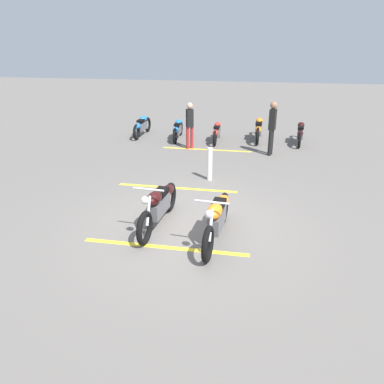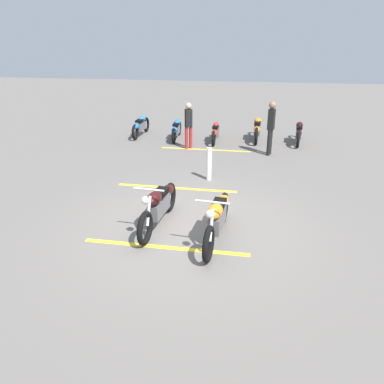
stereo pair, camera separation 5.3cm
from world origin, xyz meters
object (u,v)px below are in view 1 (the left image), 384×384
at_px(motorcycle_row_far_left, 300,133).
at_px(motorcycle_row_left, 259,129).
at_px(motorcycle_dark_foreground, 159,204).
at_px(motorcycle_bright_foreground, 217,217).
at_px(bystander_secondary, 190,123).
at_px(motorcycle_row_far_right, 142,126).
at_px(bollard_post, 210,164).
at_px(motorcycle_row_center, 217,132).
at_px(motorcycle_row_right, 178,129).
at_px(bystander_near_row, 272,126).

xyz_separation_m(motorcycle_row_far_left, motorcycle_row_left, (0.19, 1.56, 0.04)).
height_order(motorcycle_dark_foreground, motorcycle_row_far_left, motorcycle_dark_foreground).
relative_size(motorcycle_bright_foreground, motorcycle_row_far_left, 1.10).
bearing_deg(motorcycle_bright_foreground, motorcycle_row_far_left, 168.50).
xyz_separation_m(motorcycle_bright_foreground, bystander_secondary, (6.40, 1.81, 0.45)).
distance_m(motorcycle_dark_foreground, motorcycle_row_far_right, 8.04).
bearing_deg(motorcycle_bright_foreground, bollard_post, -165.44).
relative_size(motorcycle_row_center, motorcycle_row_right, 0.97).
relative_size(motorcycle_bright_foreground, bollard_post, 2.41).
bearing_deg(motorcycle_dark_foreground, motorcycle_row_far_right, -155.51).
bearing_deg(motorcycle_row_left, motorcycle_row_far_left, -96.16).
height_order(motorcycle_row_far_right, bollard_post, bollard_post).
distance_m(motorcycle_bright_foreground, motorcycle_dark_foreground, 1.32).
bearing_deg(motorcycle_row_right, bystander_near_row, -116.16).
bearing_deg(motorcycle_row_far_left, motorcycle_row_right, 98.19).
xyz_separation_m(motorcycle_row_far_right, bollard_post, (-4.61, -3.47, 0.04)).
relative_size(motorcycle_bright_foreground, bystander_secondary, 1.36).
relative_size(motorcycle_row_right, motorcycle_row_far_right, 0.96).
bearing_deg(motorcycle_row_far_left, motorcycle_dark_foreground, 160.69).
xyz_separation_m(motorcycle_bright_foreground, bystander_near_row, (6.12, -1.04, 0.54)).
bearing_deg(bystander_secondary, motorcycle_row_far_right, -153.56).
height_order(motorcycle_bright_foreground, bollard_post, motorcycle_bright_foreground).
xyz_separation_m(motorcycle_dark_foreground, motorcycle_row_far_right, (7.52, 2.83, -0.04)).
bearing_deg(motorcycle_row_center, bystander_secondary, 141.71).
xyz_separation_m(motorcycle_row_center, bystander_near_row, (-1.38, -2.02, 0.61)).
height_order(motorcycle_bright_foreground, motorcycle_row_far_right, motorcycle_bright_foreground).
relative_size(motorcycle_row_far_left, motorcycle_row_center, 1.06).
relative_size(motorcycle_row_right, bystander_near_row, 1.10).
relative_size(motorcycle_row_center, motorcycle_row_far_right, 0.93).
bearing_deg(motorcycle_row_far_right, motorcycle_row_left, -87.76).
distance_m(motorcycle_row_right, motorcycle_row_far_right, 1.59).
relative_size(motorcycle_row_far_left, motorcycle_row_left, 0.92).
distance_m(motorcycle_bright_foreground, motorcycle_row_left, 8.06).
bearing_deg(motorcycle_row_right, motorcycle_row_center, -97.47).
height_order(motorcycle_row_far_left, bollard_post, bollard_post).
height_order(motorcycle_row_far_left, motorcycle_row_right, motorcycle_row_far_left).
distance_m(motorcycle_bright_foreground, motorcycle_row_far_right, 8.89).
distance_m(motorcycle_row_far_left, bollard_post, 5.34).
relative_size(motorcycle_bright_foreground, motorcycle_row_left, 1.01).
bearing_deg(motorcycle_bright_foreground, motorcycle_dark_foreground, -102.53).
bearing_deg(motorcycle_row_far_right, motorcycle_row_center, -96.73).
bearing_deg(bystander_near_row, bystander_secondary, -170.63).
height_order(motorcycle_dark_foreground, bystander_near_row, bystander_near_row).
bearing_deg(motorcycle_row_center, motorcycle_dark_foreground, 176.54).
distance_m(motorcycle_row_center, motorcycle_row_far_right, 3.15).
bearing_deg(motorcycle_row_right, motorcycle_dark_foreground, -173.70).
bearing_deg(motorcycle_row_center, motorcycle_bright_foreground, -173.71).
height_order(motorcycle_dark_foreground, bollard_post, motorcycle_dark_foreground).
relative_size(bystander_secondary, bollard_post, 1.77).
distance_m(motorcycle_bright_foreground, bystander_secondary, 6.67).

